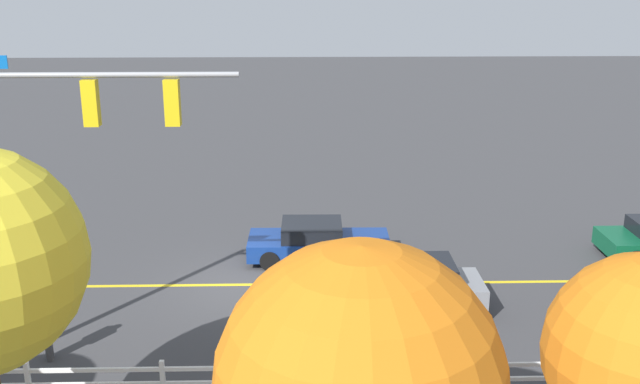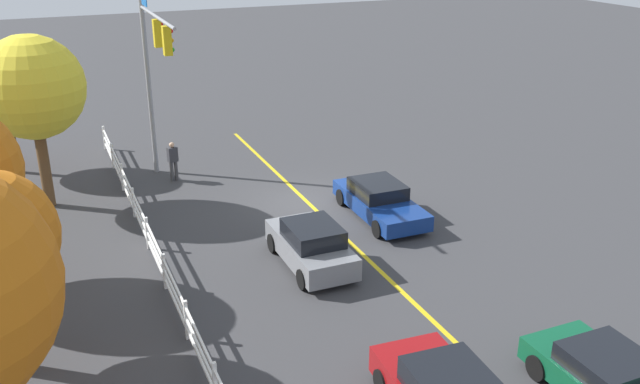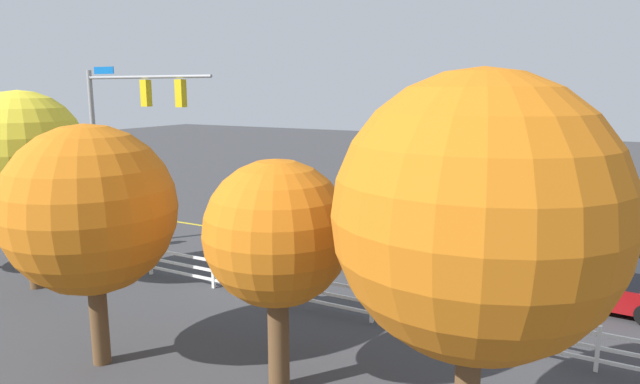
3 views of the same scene
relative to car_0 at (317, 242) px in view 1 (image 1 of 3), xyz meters
The scene contains 7 objects.
ground_plane 3.00m from the car_0, 41.88° to the left, with size 120.00×120.00×0.00m, color #38383A.
lane_center_stripe 2.74m from the car_0, 132.75° to the left, with size 28.00×0.16×0.01m, color gold.
signal_assembly 10.25m from the car_0, 47.15° to the left, with size 6.40×0.38×7.46m.
car_0 is the anchor object (origin of this frame).
car_1 4.62m from the car_0, 124.39° to the left, with size 3.93×1.83×1.48m.
pedestrian 9.18m from the car_0, 42.93° to the left, with size 0.34×0.45×1.69m.
white_rail_fence 8.45m from the car_0, 95.52° to the left, with size 26.10×0.10×1.15m.
Camera 1 is at (-1.72, 20.38, 9.19)m, focal length 40.86 mm.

